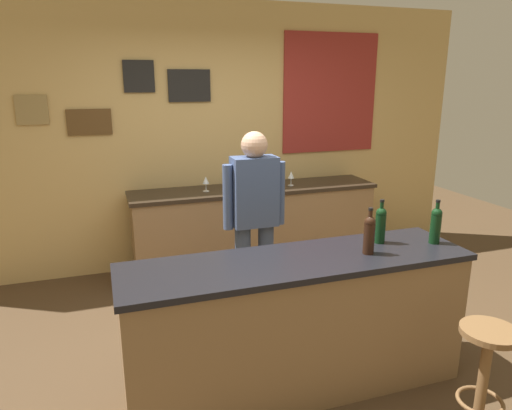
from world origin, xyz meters
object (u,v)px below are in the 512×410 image
wine_glass_b (231,181)px  wine_bottle_c (436,224)px  wine_bottle_b (381,224)px  wine_glass_c (291,175)px  wine_bottle_a (369,233)px  wine_glass_a (206,181)px  bar_stool (485,364)px  bartender (254,216)px

wine_glass_b → wine_bottle_c: bearing=-66.2°
wine_bottle_b → wine_glass_c: bearing=85.6°
wine_bottle_a → wine_glass_a: wine_bottle_a is taller
wine_glass_b → wine_bottle_b: bearing=-74.1°
bar_stool → wine_glass_b: bearing=104.8°
bar_stool → wine_glass_b: size_ratio=4.39×
bar_stool → wine_glass_a: wine_glass_a is taller
wine_glass_b → wine_bottle_a: bearing=-80.3°
bar_stool → wine_bottle_c: size_ratio=2.22×
wine_glass_b → wine_glass_c: same height
wine_bottle_c → wine_glass_b: bearing=113.8°
bar_stool → wine_glass_a: 3.00m
wine_bottle_a → wine_glass_b: bearing=99.7°
bar_stool → wine_bottle_c: 0.94m
bartender → wine_bottle_b: bearing=-52.8°
bar_stool → wine_bottle_c: wine_bottle_c is taller
bar_stool → wine_bottle_a: 0.98m
bar_stool → wine_bottle_b: 1.04m
wine_bottle_a → wine_bottle_b: size_ratio=1.00×
wine_bottle_b → wine_bottle_c: bearing=-19.9°
bartender → wine_glass_a: (-0.15, 1.12, 0.07)m
bar_stool → wine_bottle_c: (0.17, 0.71, 0.60)m
wine_bottle_a → wine_glass_c: (0.33, 2.07, -0.05)m
wine_glass_b → wine_glass_a: bearing=163.2°
wine_bottle_a → wine_bottle_b: same height
wine_bottle_a → wine_bottle_c: size_ratio=1.00×
bartender → wine_glass_c: 1.34m
bar_stool → wine_bottle_a: size_ratio=2.22×
bartender → wine_glass_a: size_ratio=10.45×
wine_bottle_a → wine_glass_b: size_ratio=1.97×
bar_stool → wine_glass_a: bearing=109.1°
bar_stool → wine_bottle_b: bearing=102.3°
bar_stool → wine_glass_c: size_ratio=4.39×
wine_glass_a → wine_glass_b: bearing=-16.8°
bar_stool → wine_bottle_a: wine_bottle_a is taller
bartender → bar_stool: bartender is taller
wine_bottle_b → wine_glass_c: 1.92m
wine_bottle_b → wine_bottle_c: (0.35, -0.13, 0.00)m
bartender → wine_bottle_b: bartender is taller
wine_bottle_b → wine_bottle_c: size_ratio=1.00×
wine_bottle_a → wine_glass_c: 2.10m
bartender → wine_glass_b: (0.10, 1.04, 0.07)m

